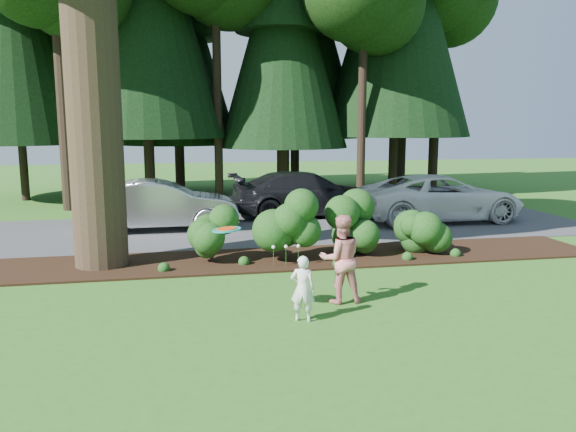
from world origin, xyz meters
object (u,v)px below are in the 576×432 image
Objects in this scene: adult at (341,259)px; car_dark_suv at (307,194)px; car_white_suv at (440,198)px; child at (303,289)px; frisbee at (227,229)px; car_silver_wagon at (161,205)px.

car_dark_suv is at bearing -98.03° from adult.
child is at bearing 139.62° from car_white_suv.
child is at bearing 164.43° from car_dark_suv.
frisbee is (-8.15, -8.62, 0.77)m from car_white_suv.
car_dark_suv reaches higher than car_silver_wagon.
car_dark_suv is 11.17m from child.
car_silver_wagon is 2.84× the size of adult.
car_silver_wagon reaches higher than child.
frisbee reaches higher than car_silver_wagon.
adult is at bearing 14.45° from frisbee.
adult is at bearing -157.29° from car_silver_wagon.
car_silver_wagon is 9.46m from child.
car_dark_suv is at bearing -84.14° from child.
car_silver_wagon is 8.90m from frisbee.
car_white_suv is at bearing -108.44° from child.
car_silver_wagon is 5.48m from car_dark_suv.
adult reaches higher than car_dark_suv.
car_silver_wagon is 9.51m from car_white_suv.
car_white_suv is at bearing -116.28° from car_dark_suv.
child is at bearing -14.44° from frisbee.
car_silver_wagon is at bearing -65.30° from adult.
car_silver_wagon is 0.86× the size of car_dark_suv.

